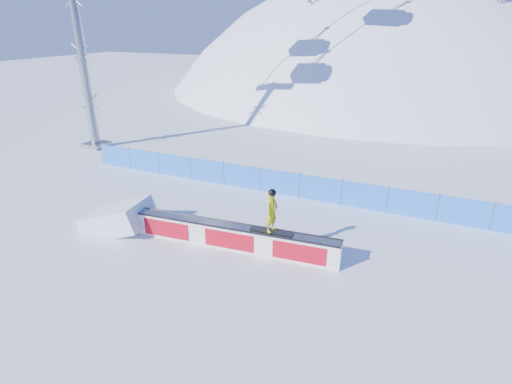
% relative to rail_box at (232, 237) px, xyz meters
% --- Properties ---
extents(ground, '(160.00, 160.00, 0.00)m').
position_rel_rail_box_xyz_m(ground, '(-0.19, 0.88, -0.47)').
color(ground, white).
rests_on(ground, ground).
extents(snow_hill, '(64.00, 64.00, 64.00)m').
position_rel_rail_box_xyz_m(snow_hill, '(-0.19, 42.88, -18.47)').
color(snow_hill, white).
rests_on(snow_hill, ground).
extents(safety_fence, '(22.05, 0.05, 1.30)m').
position_rel_rail_box_xyz_m(safety_fence, '(-0.19, 5.38, 0.13)').
color(safety_fence, '#2472F2').
rests_on(safety_fence, ground).
extents(rail_box, '(7.96, 1.22, 0.95)m').
position_rel_rail_box_xyz_m(rail_box, '(0.00, 0.00, 0.00)').
color(rail_box, white).
rests_on(rail_box, ground).
extents(snow_ramp, '(2.92, 1.97, 1.74)m').
position_rel_rail_box_xyz_m(snow_ramp, '(-4.95, -0.41, -0.47)').
color(snow_ramp, white).
rests_on(snow_ramp, ground).
extents(snowboarder, '(1.56, 0.61, 1.61)m').
position_rel_rail_box_xyz_m(snowboarder, '(1.51, 0.13, 1.28)').
color(snowboarder, black).
rests_on(snowboarder, rail_box).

